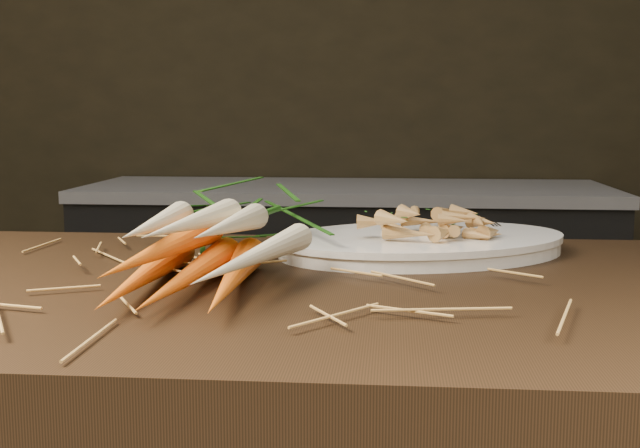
{
  "coord_description": "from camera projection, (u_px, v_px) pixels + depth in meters",
  "views": [
    {
      "loc": [
        0.46,
        -0.61,
        1.1
      ],
      "look_at": [
        0.37,
        0.36,
        0.96
      ],
      "focal_mm": 45.0,
      "sensor_mm": 36.0,
      "label": 1
    }
  ],
  "objects": [
    {
      "name": "back_counter",
      "position": [
        345.0,
        302.0,
        2.87
      ],
      "size": [
        1.82,
        0.62,
        0.84
      ],
      "color": "black",
      "rests_on": "ground"
    },
    {
      "name": "straw_bedding",
      "position": [
        8.0,
        269.0,
        0.97
      ],
      "size": [
        1.4,
        0.6,
        0.02
      ],
      "primitive_type": null,
      "color": "#AC8842",
      "rests_on": "main_counter"
    },
    {
      "name": "root_veg_bunch",
      "position": [
        227.0,
        228.0,
        1.02
      ],
      "size": [
        0.21,
        0.57,
        0.1
      ],
      "rotation": [
        0.0,
        0.0,
        -0.05
      ],
      "color": "orange",
      "rests_on": "main_counter"
    },
    {
      "name": "serving_platter",
      "position": [
        422.0,
        246.0,
        1.12
      ],
      "size": [
        0.48,
        0.4,
        0.02
      ],
      "primitive_type": null,
      "rotation": [
        0.0,
        0.0,
        0.38
      ],
      "color": "white",
      "rests_on": "main_counter"
    },
    {
      "name": "roasted_veg_heap",
      "position": [
        423.0,
        222.0,
        1.12
      ],
      "size": [
        0.24,
        0.21,
        0.05
      ],
      "primitive_type": null,
      "rotation": [
        0.0,
        0.0,
        0.38
      ],
      "color": "#B37A37",
      "rests_on": "serving_platter"
    },
    {
      "name": "serving_fork",
      "position": [
        522.0,
        234.0,
        1.14
      ],
      "size": [
        0.03,
        0.16,
        0.0
      ],
      "primitive_type": "cube",
      "rotation": [
        0.0,
        0.0,
        0.09
      ],
      "color": "silver",
      "rests_on": "serving_platter"
    }
  ]
}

